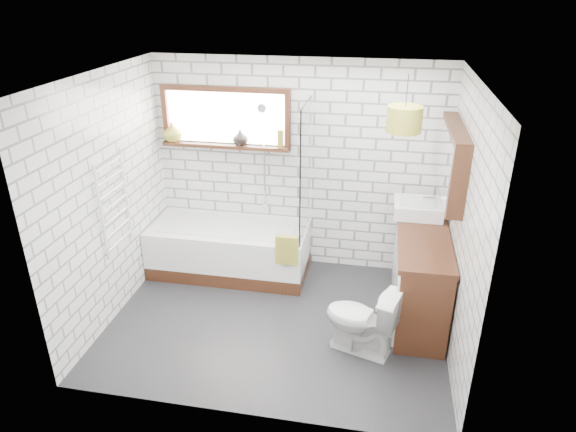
% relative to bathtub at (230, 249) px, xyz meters
% --- Properties ---
extents(floor, '(3.40, 2.60, 0.01)m').
position_rel_bathtub_xyz_m(floor, '(0.76, -0.89, -0.31)').
color(floor, black).
rests_on(floor, ground).
extents(ceiling, '(3.40, 2.60, 0.01)m').
position_rel_bathtub_xyz_m(ceiling, '(0.76, -0.89, 2.20)').
color(ceiling, white).
rests_on(ceiling, ground).
extents(wall_back, '(3.40, 0.01, 2.50)m').
position_rel_bathtub_xyz_m(wall_back, '(0.76, 0.41, 0.95)').
color(wall_back, white).
rests_on(wall_back, ground).
extents(wall_front, '(3.40, 0.01, 2.50)m').
position_rel_bathtub_xyz_m(wall_front, '(0.76, -2.20, 0.95)').
color(wall_front, white).
rests_on(wall_front, ground).
extents(wall_left, '(0.01, 2.60, 2.50)m').
position_rel_bathtub_xyz_m(wall_left, '(-0.94, -0.89, 0.95)').
color(wall_left, white).
rests_on(wall_left, ground).
extents(wall_right, '(0.01, 2.60, 2.50)m').
position_rel_bathtub_xyz_m(wall_right, '(2.47, -0.89, 0.95)').
color(wall_right, white).
rests_on(wall_right, ground).
extents(window, '(1.52, 0.16, 0.68)m').
position_rel_bathtub_xyz_m(window, '(-0.09, 0.37, 1.50)').
color(window, black).
rests_on(window, wall_back).
extents(towel_radiator, '(0.06, 0.52, 1.00)m').
position_rel_bathtub_xyz_m(towel_radiator, '(-0.90, -0.89, 0.90)').
color(towel_radiator, white).
rests_on(towel_radiator, wall_left).
extents(mirror_cabinet, '(0.16, 1.20, 0.70)m').
position_rel_bathtub_xyz_m(mirror_cabinet, '(2.38, -0.29, 1.35)').
color(mirror_cabinet, black).
rests_on(mirror_cabinet, wall_right).
extents(shower_riser, '(0.02, 0.02, 1.30)m').
position_rel_bathtub_xyz_m(shower_riser, '(0.36, 0.37, 1.05)').
color(shower_riser, silver).
rests_on(shower_riser, wall_back).
extents(bathtub, '(1.86, 0.82, 0.60)m').
position_rel_bathtub_xyz_m(bathtub, '(0.00, 0.00, 0.00)').
color(bathtub, white).
rests_on(bathtub, floor).
extents(shower_screen, '(0.02, 0.72, 1.50)m').
position_rel_bathtub_xyz_m(shower_screen, '(0.91, 0.00, 1.05)').
color(shower_screen, white).
rests_on(shower_screen, bathtub).
extents(towel_green, '(0.24, 0.07, 0.33)m').
position_rel_bathtub_xyz_m(towel_green, '(0.78, -0.41, 0.28)').
color(towel_green, olive).
rests_on(towel_green, bathtub).
extents(towel_beige, '(0.20, 0.05, 0.27)m').
position_rel_bathtub_xyz_m(towel_beige, '(0.78, -0.41, 0.28)').
color(towel_beige, tan).
rests_on(towel_beige, bathtub).
extents(vanity, '(0.52, 1.62, 0.93)m').
position_rel_bathtub_xyz_m(vanity, '(2.20, -0.41, 0.16)').
color(vanity, black).
rests_on(vanity, floor).
extents(basin, '(0.51, 0.45, 0.15)m').
position_rel_bathtub_xyz_m(basin, '(2.14, 0.01, 0.70)').
color(basin, white).
rests_on(basin, vanity).
extents(tap, '(0.04, 0.04, 0.17)m').
position_rel_bathtub_xyz_m(tap, '(2.30, 0.01, 0.76)').
color(tap, silver).
rests_on(tap, vanity).
extents(toilet, '(0.58, 0.78, 0.70)m').
position_rel_bathtub_xyz_m(toilet, '(1.64, -1.20, 0.05)').
color(toilet, white).
rests_on(toilet, floor).
extents(vase_olive, '(0.27, 0.27, 0.23)m').
position_rel_bathtub_xyz_m(vase_olive, '(-0.74, 0.34, 1.29)').
color(vase_olive, olive).
rests_on(vase_olive, window).
extents(vase_dark, '(0.22, 0.22, 0.18)m').
position_rel_bathtub_xyz_m(vase_dark, '(0.09, 0.34, 1.27)').
color(vase_dark, black).
rests_on(vase_dark, window).
extents(bottle, '(0.07, 0.07, 0.20)m').
position_rel_bathtub_xyz_m(bottle, '(0.56, 0.34, 1.28)').
color(bottle, olive).
rests_on(bottle, window).
extents(pendant, '(0.32, 0.32, 0.24)m').
position_rel_bathtub_xyz_m(pendant, '(1.89, -0.52, 1.80)').
color(pendant, olive).
rests_on(pendant, ceiling).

